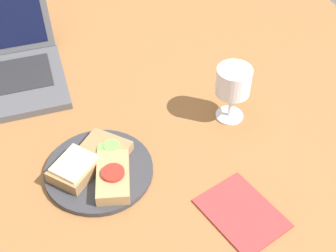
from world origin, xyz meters
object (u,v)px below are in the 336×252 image
wine_glass (233,83)px  sandwich_with_cucumber (106,148)px  sandwich_with_tomato (113,177)px  sandwich_with_cheese (75,168)px  napkin (242,213)px  plate (99,170)px

wine_glass → sandwich_with_cucumber: bearing=-173.3°
sandwich_with_cucumber → sandwich_with_tomato: size_ratio=0.88×
wine_glass → sandwich_with_cheese: bearing=-169.0°
wine_glass → napkin: wine_glass is taller
sandwich_with_cucumber → wine_glass: wine_glass is taller
sandwich_with_tomato → wine_glass: bearing=21.0°
sandwich_with_cucumber → wine_glass: bearing=6.7°
wine_glass → napkin: (-8.13, -25.10, -9.42)cm
sandwich_with_cucumber → plate: bearing=-123.0°
wine_glass → plate: bearing=-167.1°
plate → wine_glass: size_ratio=1.64×
sandwich_with_tomato → wine_glass: wine_glass is taller
plate → sandwich_with_tomato: 5.00cm
sandwich_with_tomato → wine_glass: (29.28, 11.25, 7.00)cm
plate → wine_glass: 33.45cm
sandwich_with_cucumber → sandwich_with_tomato: sandwich_with_tomato is taller
sandwich_with_cucumber → napkin: bearing=-46.2°
wine_glass → napkin: bearing=-107.9°
napkin → plate: bearing=142.4°
sandwich_with_tomato → plate: bearing=117.6°
plate → napkin: 29.38cm
napkin → sandwich_with_cheese: bearing=147.0°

